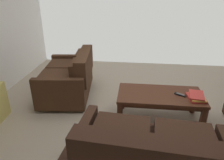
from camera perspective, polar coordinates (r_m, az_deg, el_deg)
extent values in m
cube|color=tan|center=(3.04, 4.96, -12.35)|extent=(4.84, 5.40, 0.01)
cylinder|color=black|center=(2.61, -2.15, -18.65)|extent=(0.05, 0.05, 0.06)
cube|color=#382116|center=(2.04, 19.76, -17.31)|extent=(0.62, 0.77, 0.10)
cube|color=#382116|center=(2.02, 1.84, -16.08)|extent=(0.62, 0.77, 0.10)
cube|color=#382116|center=(1.74, 0.39, -18.52)|extent=(0.55, 0.16, 0.31)
cube|color=#382116|center=(2.19, -8.00, -18.60)|extent=(0.17, 0.84, 0.55)
cylinder|color=black|center=(4.35, -15.08, -0.79)|extent=(0.05, 0.05, 0.06)
cylinder|color=black|center=(3.59, -18.65, -6.87)|extent=(0.05, 0.05, 0.06)
cylinder|color=black|center=(4.22, -6.37, -0.84)|extent=(0.05, 0.05, 0.06)
cylinder|color=black|center=(3.43, -8.03, -7.22)|extent=(0.05, 0.05, 0.06)
cube|color=#422819|center=(3.78, -12.26, -0.76)|extent=(0.89, 1.14, 0.37)
cube|color=#422819|center=(3.94, -12.06, 3.95)|extent=(0.74, 0.56, 0.10)
cube|color=#422819|center=(3.46, -13.81, 0.90)|extent=(0.74, 0.56, 0.10)
cube|color=#422819|center=(3.59, -7.56, 4.23)|extent=(0.29, 1.08, 0.43)
cube|color=#422819|center=(3.86, -8.68, 5.56)|extent=(0.17, 0.49, 0.29)
cube|color=#422819|center=(3.36, -10.00, 2.67)|extent=(0.17, 0.49, 0.29)
cube|color=#422819|center=(4.28, -10.77, 3.36)|extent=(0.79, 0.18, 0.53)
cube|color=#422819|center=(3.25, -14.45, -3.96)|extent=(0.79, 0.18, 0.53)
cube|color=#4C2819|center=(3.02, 13.10, -4.04)|extent=(1.19, 0.60, 0.04)
cube|color=#4C2819|center=(3.04, 13.02, -4.79)|extent=(1.09, 0.54, 0.05)
cube|color=#4C2819|center=(3.45, 21.47, -5.48)|extent=(0.07, 0.07, 0.39)
cube|color=#4C2819|center=(3.32, 2.87, -4.80)|extent=(0.07, 0.07, 0.39)
cube|color=#4C2819|center=(3.03, 23.71, -10.23)|extent=(0.07, 0.07, 0.39)
cube|color=#4C2819|center=(2.89, 2.17, -9.71)|extent=(0.07, 0.07, 0.39)
cube|color=#C63833|center=(3.02, 22.12, -4.53)|extent=(0.24, 0.31, 0.03)
cube|color=#E0CC4C|center=(3.01, 22.41, -4.25)|extent=(0.19, 0.28, 0.02)
cube|color=#C63833|center=(3.01, 22.24, -3.83)|extent=(0.23, 0.31, 0.02)
cube|color=black|center=(3.04, 18.24, -3.86)|extent=(0.16, 0.12, 0.02)
cube|color=#59595B|center=(3.03, 18.27, -3.67)|extent=(0.11, 0.09, 0.00)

